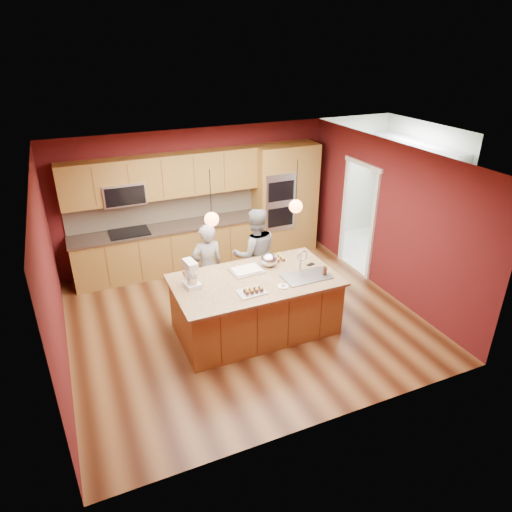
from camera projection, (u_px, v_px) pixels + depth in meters
name	position (u px, v px, depth m)	size (l,w,h in m)	color
floor	(243.00, 318.00, 7.63)	(5.50, 5.50, 0.00)	#42200F
ceiling	(241.00, 158.00, 6.45)	(5.50, 5.50, 0.00)	white
wall_back	(196.00, 197.00, 9.10)	(5.50, 5.50, 0.00)	#4F1314
wall_front	(328.00, 332.00, 4.98)	(5.50, 5.50, 0.00)	#4F1314
wall_left	(51.00, 279.00, 6.06)	(5.00, 5.00, 0.00)	#4F1314
wall_right	(387.00, 219.00, 8.03)	(5.00, 5.00, 0.00)	#4F1314
cabinet_run	(167.00, 224.00, 8.81)	(3.74, 0.64, 2.30)	olive
oven_column	(285.00, 199.00, 9.60)	(1.30, 0.62, 2.30)	olive
doorway_trim	(358.00, 220.00, 8.81)	(0.08, 1.11, 2.20)	silver
laundry_room	(417.00, 161.00, 9.33)	(2.60, 2.70, 2.70)	silver
pendant_left	(212.00, 219.00, 6.24)	(0.20, 0.20, 0.80)	black
pendant_right	(296.00, 206.00, 6.71)	(0.20, 0.20, 0.80)	black
island	(256.00, 304.00, 7.15)	(2.51, 1.40, 1.30)	olive
person_left	(207.00, 267.00, 7.64)	(0.56, 0.37, 1.53)	black
person_right	(255.00, 254.00, 7.92)	(0.81, 0.63, 1.68)	slate
stand_mixer	(191.00, 275.00, 6.69)	(0.25, 0.32, 0.41)	white
sheet_cake	(247.00, 270.00, 7.15)	(0.52, 0.39, 0.05)	silver
cooling_rack	(252.00, 292.00, 6.58)	(0.40, 0.29, 0.02)	#B6B8BE
mixing_bowl	(269.00, 260.00, 7.30)	(0.27, 0.27, 0.23)	silver
plate	(283.00, 286.00, 6.73)	(0.17, 0.17, 0.01)	white
tumbler	(325.00, 271.00, 7.03)	(0.07, 0.07, 0.14)	#391F13
phone	(311.00, 264.00, 7.37)	(0.13, 0.07, 0.01)	black
cupcakes_left	(190.00, 273.00, 7.05)	(0.21, 0.21, 0.06)	gold
cupcakes_rack	(254.00, 289.00, 6.56)	(0.30, 0.15, 0.07)	gold
cupcakes_right	(278.00, 257.00, 7.54)	(0.17, 0.25, 0.07)	gold
washer	(410.00, 230.00, 9.67)	(0.68, 0.70, 1.09)	white
dryer	(391.00, 223.00, 10.22)	(0.57, 0.59, 0.92)	white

